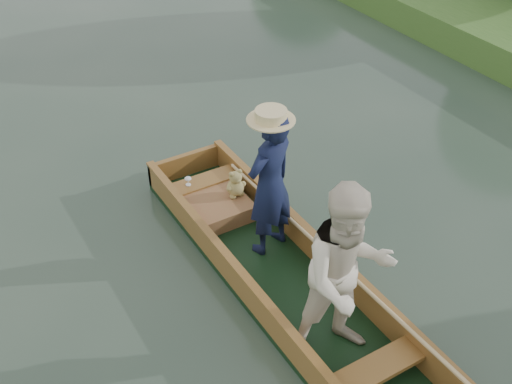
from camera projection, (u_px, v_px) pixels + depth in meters
ground at (283, 286)px, 7.28m from camera, size 120.00×120.00×0.00m
punt at (302, 252)px, 6.61m from camera, size 1.15×5.00×2.07m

